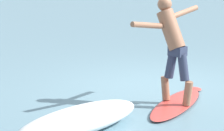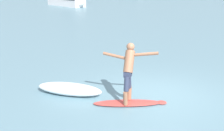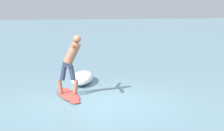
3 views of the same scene
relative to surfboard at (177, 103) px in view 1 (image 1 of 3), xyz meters
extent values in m
plane|color=#688E9C|center=(1.02, 0.61, -0.03)|extent=(200.00, 200.00, 0.00)
ellipsoid|color=#E1453D|center=(-0.04, 0.00, 0.00)|extent=(2.07, 0.67, 0.06)
ellipsoid|color=#E1453D|center=(1.00, -0.07, 0.00)|extent=(0.30, 0.31, 0.05)
ellipsoid|color=#2D2D33|center=(-0.04, 0.00, 0.00)|extent=(2.08, 0.69, 0.03)
cone|color=black|center=(-0.87, 0.06, -0.09)|extent=(0.05, 0.05, 0.14)
cone|color=black|center=(-0.74, -0.10, -0.09)|extent=(0.05, 0.05, 0.14)
cone|color=black|center=(-0.72, 0.20, -0.09)|extent=(0.05, 0.05, 0.14)
cylinder|color=#9A6448|center=(0.06, 0.22, 0.23)|extent=(0.19, 0.21, 0.41)
cylinder|color=#30374F|center=(0.01, 0.12, 0.65)|extent=(0.23, 0.27, 0.46)
cylinder|color=#9A6448|center=(-0.13, -0.21, 0.23)|extent=(0.19, 0.21, 0.41)
cylinder|color=#30374F|center=(-0.09, -0.12, 0.65)|extent=(0.23, 0.27, 0.46)
cube|color=#30374F|center=(-0.04, 0.00, 0.91)|extent=(0.29, 0.32, 0.16)
cylinder|color=#9A6448|center=(0.02, 0.14, 1.24)|extent=(0.47, 0.61, 0.71)
sphere|color=#9A6448|center=(0.08, 0.27, 1.66)|extent=(0.24, 0.24, 0.24)
cylinder|color=#9A6448|center=(-0.39, 0.42, 1.36)|extent=(0.67, 0.39, 0.21)
cylinder|color=#9A6448|center=(0.51, 0.04, 1.48)|extent=(0.68, 0.36, 0.20)
ellipsoid|color=white|center=(-1.77, 0.99, 0.15)|extent=(2.30, 1.55, 0.36)
camera|label=1|loc=(-8.39, -2.04, 2.61)|focal=85.00mm
camera|label=2|loc=(-1.44, -8.52, 3.68)|focal=50.00mm
camera|label=3|loc=(10.61, -2.83, 2.47)|focal=60.00mm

